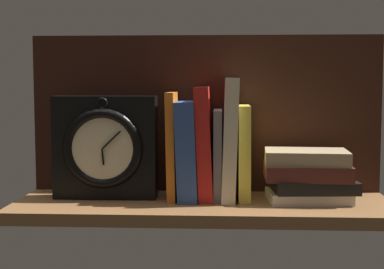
{
  "coord_description": "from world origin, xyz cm",
  "views": [
    {
      "loc": [
        3.64,
        -115.95,
        24.46
      ],
      "look_at": [
        -2.62,
        3.91,
        13.77
      ],
      "focal_mm": 52.51,
      "sensor_mm": 36.0,
      "label": 1
    }
  ],
  "objects_px": {
    "book_red_requiem": "(205,143)",
    "book_gray_chess": "(218,154)",
    "book_blue_modern": "(187,150)",
    "book_yellow_seinlanguage": "(244,152)",
    "book_stack_side": "(308,175)",
    "framed_clock": "(105,147)",
    "book_orange_pandolfini": "(172,145)",
    "book_cream_twain": "(230,139)"
  },
  "relations": [
    {
      "from": "book_orange_pandolfini",
      "to": "framed_clock",
      "type": "xyz_separation_m",
      "value": [
        -0.14,
        -0.02,
        -0.0
      ]
    },
    {
      "from": "book_blue_modern",
      "to": "book_stack_side",
      "type": "distance_m",
      "value": 0.26
    },
    {
      "from": "book_red_requiem",
      "to": "framed_clock",
      "type": "relative_size",
      "value": 1.09
    },
    {
      "from": "framed_clock",
      "to": "book_stack_side",
      "type": "bearing_deg",
      "value": -1.26
    },
    {
      "from": "book_orange_pandolfini",
      "to": "book_yellow_seinlanguage",
      "type": "bearing_deg",
      "value": 0.0
    },
    {
      "from": "book_cream_twain",
      "to": "book_blue_modern",
      "type": "bearing_deg",
      "value": 180.0
    },
    {
      "from": "book_blue_modern",
      "to": "book_red_requiem",
      "type": "bearing_deg",
      "value": 0.0
    },
    {
      "from": "book_yellow_seinlanguage",
      "to": "book_cream_twain",
      "type": "bearing_deg",
      "value": 180.0
    },
    {
      "from": "book_blue_modern",
      "to": "framed_clock",
      "type": "height_order",
      "value": "framed_clock"
    },
    {
      "from": "book_orange_pandolfini",
      "to": "book_gray_chess",
      "type": "height_order",
      "value": "book_orange_pandolfini"
    },
    {
      "from": "book_blue_modern",
      "to": "book_red_requiem",
      "type": "xyz_separation_m",
      "value": [
        0.04,
        0.0,
        0.02
      ]
    },
    {
      "from": "book_cream_twain",
      "to": "book_yellow_seinlanguage",
      "type": "xyz_separation_m",
      "value": [
        0.03,
        0.0,
        -0.03
      ]
    },
    {
      "from": "book_orange_pandolfini",
      "to": "book_cream_twain",
      "type": "distance_m",
      "value": 0.12
    },
    {
      "from": "book_cream_twain",
      "to": "framed_clock",
      "type": "relative_size",
      "value": 1.17
    },
    {
      "from": "book_yellow_seinlanguage",
      "to": "book_stack_side",
      "type": "xyz_separation_m",
      "value": [
        0.13,
        -0.03,
        -0.04
      ]
    },
    {
      "from": "book_orange_pandolfini",
      "to": "framed_clock",
      "type": "height_order",
      "value": "book_orange_pandolfini"
    },
    {
      "from": "book_orange_pandolfini",
      "to": "book_stack_side",
      "type": "relative_size",
      "value": 1.19
    },
    {
      "from": "book_gray_chess",
      "to": "book_cream_twain",
      "type": "xyz_separation_m",
      "value": [
        0.03,
        0.0,
        0.03
      ]
    },
    {
      "from": "book_orange_pandolfini",
      "to": "book_stack_side",
      "type": "xyz_separation_m",
      "value": [
        0.29,
        -0.03,
        -0.06
      ]
    },
    {
      "from": "book_blue_modern",
      "to": "book_red_requiem",
      "type": "relative_size",
      "value": 0.87
    },
    {
      "from": "framed_clock",
      "to": "book_stack_side",
      "type": "xyz_separation_m",
      "value": [
        0.43,
        -0.01,
        -0.05
      ]
    },
    {
      "from": "book_cream_twain",
      "to": "book_yellow_seinlanguage",
      "type": "relative_size",
      "value": 1.29
    },
    {
      "from": "book_yellow_seinlanguage",
      "to": "framed_clock",
      "type": "relative_size",
      "value": 0.91
    },
    {
      "from": "book_blue_modern",
      "to": "book_yellow_seinlanguage",
      "type": "xyz_separation_m",
      "value": [
        0.12,
        0.0,
        -0.0
      ]
    },
    {
      "from": "book_red_requiem",
      "to": "framed_clock",
      "type": "distance_m",
      "value": 0.22
    },
    {
      "from": "book_orange_pandolfini",
      "to": "book_yellow_seinlanguage",
      "type": "height_order",
      "value": "book_orange_pandolfini"
    },
    {
      "from": "book_orange_pandolfini",
      "to": "framed_clock",
      "type": "distance_m",
      "value": 0.14
    },
    {
      "from": "book_red_requiem",
      "to": "book_gray_chess",
      "type": "relative_size",
      "value": 1.26
    },
    {
      "from": "book_orange_pandolfini",
      "to": "book_yellow_seinlanguage",
      "type": "relative_size",
      "value": 1.14
    },
    {
      "from": "book_stack_side",
      "to": "book_yellow_seinlanguage",
      "type": "bearing_deg",
      "value": 169.3
    },
    {
      "from": "book_cream_twain",
      "to": "book_orange_pandolfini",
      "type": "bearing_deg",
      "value": 180.0
    },
    {
      "from": "book_orange_pandolfini",
      "to": "book_red_requiem",
      "type": "distance_m",
      "value": 0.07
    },
    {
      "from": "book_stack_side",
      "to": "book_gray_chess",
      "type": "bearing_deg",
      "value": 172.4
    },
    {
      "from": "book_gray_chess",
      "to": "book_blue_modern",
      "type": "bearing_deg",
      "value": 180.0
    },
    {
      "from": "book_blue_modern",
      "to": "book_cream_twain",
      "type": "height_order",
      "value": "book_cream_twain"
    },
    {
      "from": "book_red_requiem",
      "to": "framed_clock",
      "type": "xyz_separation_m",
      "value": [
        -0.21,
        -0.02,
        -0.01
      ]
    },
    {
      "from": "book_gray_chess",
      "to": "book_stack_side",
      "type": "height_order",
      "value": "book_gray_chess"
    },
    {
      "from": "book_blue_modern",
      "to": "book_cream_twain",
      "type": "xyz_separation_m",
      "value": [
        0.09,
        0.0,
        0.02
      ]
    },
    {
      "from": "book_red_requiem",
      "to": "book_gray_chess",
      "type": "height_order",
      "value": "book_red_requiem"
    },
    {
      "from": "book_gray_chess",
      "to": "book_yellow_seinlanguage",
      "type": "height_order",
      "value": "book_yellow_seinlanguage"
    },
    {
      "from": "book_yellow_seinlanguage",
      "to": "framed_clock",
      "type": "height_order",
      "value": "framed_clock"
    },
    {
      "from": "book_gray_chess",
      "to": "book_yellow_seinlanguage",
      "type": "bearing_deg",
      "value": 0.0
    }
  ]
}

